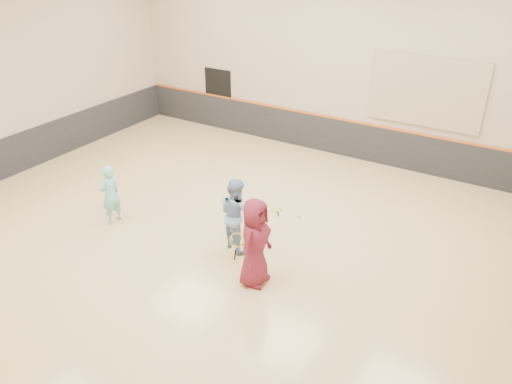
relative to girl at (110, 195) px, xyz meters
The scene contains 14 objects.
room 3.04m from the girl, 18.82° to the left, with size 15.04×12.04×6.22m.
wainscot_back 7.52m from the girl, 67.51° to the left, with size 14.90×0.04×1.20m, color #232326.
wainscot_left 4.70m from the girl, 167.95° to the left, with size 0.04×11.90×1.20m, color #232326.
accent_stripe 7.53m from the girl, 67.48° to the left, with size 14.90×0.03×0.06m, color #D85914.
acoustic_panel 9.12m from the girl, 50.68° to the left, with size 3.20×0.08×2.00m, color tan.
doorway 7.15m from the girl, 103.12° to the left, with size 1.10×0.05×2.20m, color black.
girl is the anchor object (origin of this frame).
instructor 3.36m from the girl, 11.49° to the left, with size 0.85×0.66×1.75m, color #7D9CC1.
young_man 4.35m from the girl, ahead, with size 0.95×0.62×1.94m, color maroon.
held_racket 3.60m from the girl, ahead, with size 0.36×0.36×0.67m, color #C2D02D, non-canonical shape.
spare_racket 4.25m from the girl, 39.15° to the left, with size 0.60×0.60×0.09m, color #ABD72F, non-canonical shape.
ball_under_racket 3.57m from the girl, 13.51° to the left, with size 0.07×0.07×0.07m, color #CEE735.
ball_in_hand 4.47m from the girl, ahead, with size 0.07×0.07×0.07m, color #D7ED37.
ball_beside_spare 4.79m from the girl, 33.52° to the left, with size 0.07×0.07×0.07m, color #C7DE33.
Camera 1 is at (5.88, -8.39, 6.57)m, focal length 35.00 mm.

